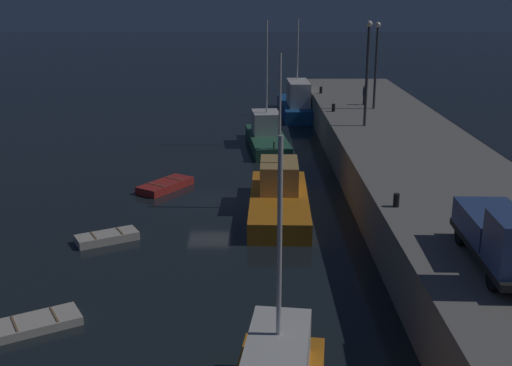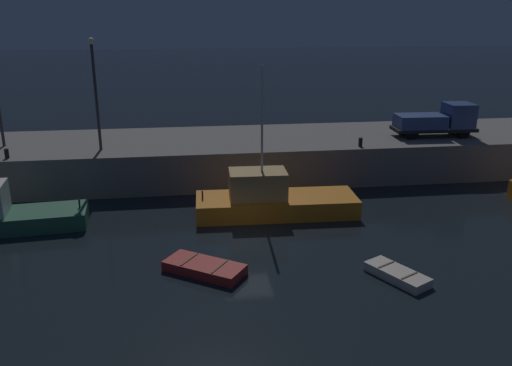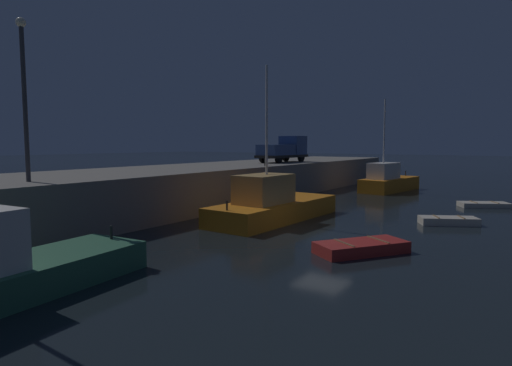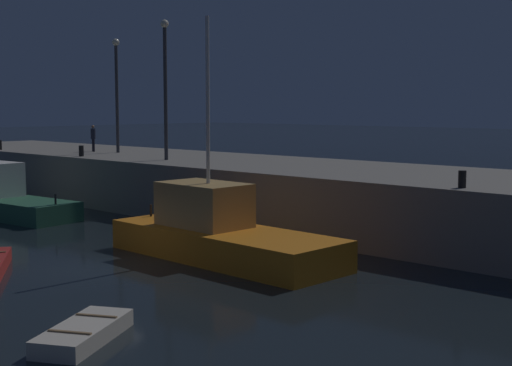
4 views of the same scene
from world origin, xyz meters
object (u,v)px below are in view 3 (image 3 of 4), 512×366
Objects in this scene: utility_truck at (284,149)px; dinghy_orange_near at (484,205)px; dinghy_red_small at (448,221)px; rowboat_white_mid at (361,247)px; fishing_boat_white at (388,181)px; fishing_boat_blue at (272,205)px; lamp_post_east at (24,86)px; bollard_west at (266,162)px.

dinghy_orange_near is at bearing -92.97° from utility_truck.
dinghy_red_small reaches higher than dinghy_orange_near.
fishing_boat_white is at bearing 14.54° from rowboat_white_mid.
rowboat_white_mid is at bearing -121.75° from fishing_boat_blue.
lamp_post_east is 18.41m from bollard_west.
fishing_boat_white reaches higher than bollard_west.
utility_truck reaches higher than dinghy_orange_near.
dinghy_red_small is at bearing -151.93° from fishing_boat_white.
dinghy_red_small is at bearing -11.64° from rowboat_white_mid.
fishing_boat_blue is at bearing -31.49° from lamp_post_east.
lamp_post_east reaches higher than utility_truck.
fishing_boat_white reaches higher than rowboat_white_mid.
dinghy_orange_near is 0.57× the size of utility_truck.
fishing_boat_blue is 14.08m from lamp_post_east.
dinghy_orange_near is at bearing -36.84° from fishing_boat_blue.
fishing_boat_blue is 19.34m from fishing_boat_white.
lamp_post_east is 12.07× the size of bollard_west.
rowboat_white_mid is 0.55× the size of lamp_post_east.
dinghy_orange_near is 0.88× the size of rowboat_white_mid.
lamp_post_east reaches higher than fishing_boat_blue.
lamp_post_east is 1.19× the size of utility_truck.
lamp_post_east is (-10.78, 6.61, 6.20)m from fishing_boat_blue.
bollard_west is (-5.88, 14.74, 2.90)m from dinghy_orange_near.
bollard_west reaches higher than rowboat_white_mid.
dinghy_red_small is (-14.91, -7.95, -0.78)m from fishing_boat_white.
rowboat_white_mid is (-4.38, -7.08, -0.68)m from fishing_boat_blue.
rowboat_white_mid is at bearing 171.31° from dinghy_orange_near.
rowboat_white_mid is (-17.37, 2.65, 0.07)m from dinghy_orange_near.
dinghy_orange_near is (12.99, -9.73, -0.75)m from fishing_boat_blue.
dinghy_orange_near is at bearing -8.69° from rowboat_white_mid.
utility_truck is at bearing 59.69° from dinghy_red_small.
fishing_boat_white is 1.38× the size of utility_truck.
dinghy_red_small is 0.53× the size of utility_truck.
fishing_boat_blue is 8.35m from rowboat_white_mid.
fishing_boat_blue is at bearing -144.80° from bollard_west.
rowboat_white_mid reaches higher than dinghy_orange_near.
utility_truck is (24.65, 0.71, -3.16)m from lamp_post_east.
dinghy_red_small is (4.40, -8.88, -0.71)m from fishing_boat_blue.
fishing_boat_white is at bearing -14.06° from lamp_post_east.
utility_truck reaches higher than bollard_west.
bollard_west is (-6.77, -2.31, -0.89)m from utility_truck.
lamp_post_east is at bearing 115.08° from rowboat_white_mid.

